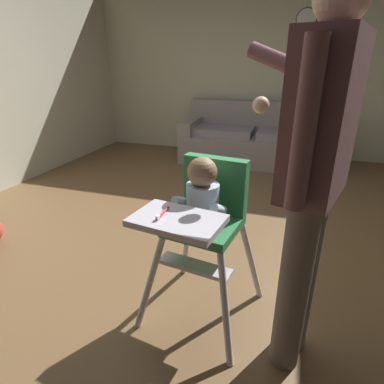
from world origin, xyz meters
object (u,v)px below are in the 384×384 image
at_px(high_chair, 204,210).
at_px(wall_clock, 306,19).
at_px(couch, 256,140).
at_px(adult_standing, 312,178).

xyz_separation_m(high_chair, wall_clock, (0.41, 3.71, 1.27)).
bearing_deg(wall_clock, high_chair, -96.28).
bearing_deg(couch, high_chair, 1.63).
relative_size(high_chair, wall_clock, 3.48).
bearing_deg(adult_standing, high_chair, 0.11).
bearing_deg(wall_clock, couch, -136.39).
relative_size(couch, adult_standing, 1.27).
xyz_separation_m(couch, high_chair, (0.09, -3.24, 0.34)).
distance_m(high_chair, adult_standing, 0.59).
distance_m(couch, wall_clock, 1.76).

